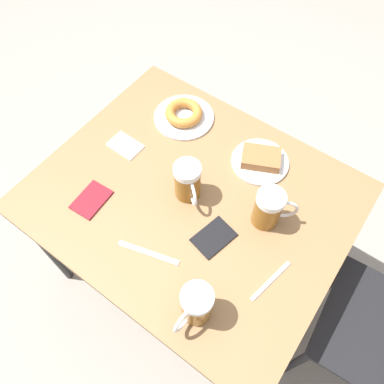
# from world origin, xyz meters

# --- Properties ---
(ground_plane) EXTENTS (8.00, 8.00, 0.00)m
(ground_plane) POSITION_xyz_m (0.00, 0.00, 0.00)
(ground_plane) COLOR gray
(table) EXTENTS (0.84, 1.01, 0.71)m
(table) POSITION_xyz_m (0.00, 0.00, 0.65)
(table) COLOR olive
(table) RESTS_ON ground_plane
(plate_with_cake) EXTENTS (0.20, 0.20, 0.05)m
(plate_with_cake) POSITION_xyz_m (-0.25, 0.11, 0.73)
(plate_with_cake) COLOR silver
(plate_with_cake) RESTS_ON table
(plate_with_donut) EXTENTS (0.23, 0.23, 0.05)m
(plate_with_donut) POSITION_xyz_m (-0.26, -0.23, 0.73)
(plate_with_donut) COLOR silver
(plate_with_donut) RESTS_ON table
(beer_mug_left) EXTENTS (0.11, 0.12, 0.14)m
(beer_mug_left) POSITION_xyz_m (-0.00, -0.02, 0.78)
(beer_mug_left) COLOR #8C5619
(beer_mug_left) RESTS_ON table
(beer_mug_center) EXTENTS (0.10, 0.12, 0.14)m
(beer_mug_center) POSITION_xyz_m (-0.06, 0.24, 0.78)
(beer_mug_center) COLOR #8C5619
(beer_mug_center) RESTS_ON table
(beer_mug_right) EXTENTS (0.14, 0.09, 0.14)m
(beer_mug_right) POSITION_xyz_m (0.30, 0.23, 0.78)
(beer_mug_right) COLOR #8C5619
(beer_mug_right) RESTS_ON table
(napkin_folded) EXTENTS (0.08, 0.12, 0.00)m
(napkin_folded) POSITION_xyz_m (-0.03, -0.32, 0.71)
(napkin_folded) COLOR white
(napkin_folded) RESTS_ON table
(fork) EXTENTS (0.16, 0.05, 0.00)m
(fork) POSITION_xyz_m (0.10, 0.36, 0.71)
(fork) COLOR silver
(fork) RESTS_ON table
(knife) EXTENTS (0.07, 0.19, 0.00)m
(knife) POSITION_xyz_m (0.24, 0.01, 0.71)
(knife) COLOR silver
(knife) RESTS_ON table
(passport_near_edge) EXTENTS (0.13, 0.10, 0.01)m
(passport_near_edge) POSITION_xyz_m (0.21, -0.26, 0.71)
(passport_near_edge) COLOR maroon
(passport_near_edge) RESTS_ON table
(passport_far_edge) EXTENTS (0.14, 0.11, 0.01)m
(passport_far_edge) POSITION_xyz_m (0.09, 0.15, 0.71)
(passport_far_edge) COLOR black
(passport_far_edge) RESTS_ON table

